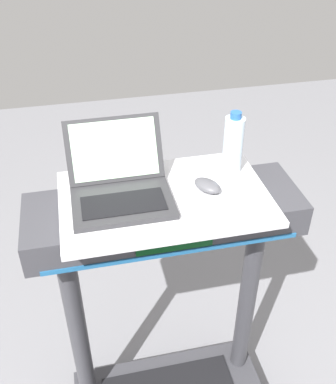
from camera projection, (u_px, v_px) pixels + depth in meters
The scene contains 4 objects.
desk_board at pixel (165, 198), 1.45m from camera, with size 0.66×0.42×0.02m, color silver.
laptop at pixel (120, 185), 1.42m from camera, with size 0.31×0.31×0.20m.
computer_mouse at pixel (208, 186), 1.46m from camera, with size 0.06×0.10×0.03m, color #4C4C51.
water_bottle at pixel (233, 145), 1.51m from camera, with size 0.07×0.07×0.22m.
Camera 1 is at (-0.24, -0.44, 2.00)m, focal length 42.59 mm.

